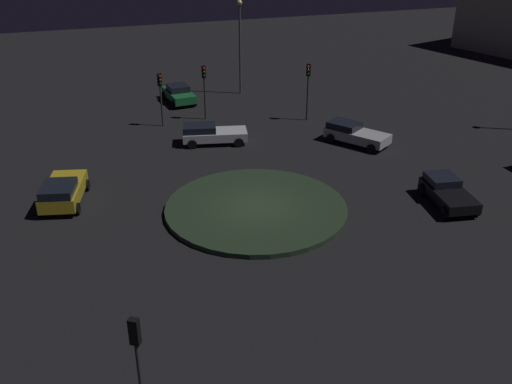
{
  "coord_description": "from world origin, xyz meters",
  "views": [
    {
      "loc": [
        -8.82,
        -25.52,
        14.42
      ],
      "look_at": [
        0.0,
        0.0,
        1.1
      ],
      "focal_mm": 39.82,
      "sensor_mm": 36.0,
      "label": 1
    }
  ],
  "objects_px": {
    "car_white": "(211,133)",
    "traffic_light_north_near": "(204,82)",
    "car_yellow": "(63,191)",
    "traffic_light_southwest": "(137,348)",
    "car_green": "(179,94)",
    "car_silver": "(355,133)",
    "traffic_light_northeast": "(308,81)",
    "streetlamp_north": "(240,36)",
    "car_black": "(447,192)",
    "traffic_light_north": "(160,89)"
  },
  "relations": [
    {
      "from": "car_white",
      "to": "traffic_light_north_near",
      "type": "xyz_separation_m",
      "value": [
        0.9,
        5.1,
        2.25
      ]
    },
    {
      "from": "car_yellow",
      "to": "traffic_light_southwest",
      "type": "height_order",
      "value": "traffic_light_southwest"
    },
    {
      "from": "car_green",
      "to": "car_yellow",
      "type": "bearing_deg",
      "value": -35.87
    },
    {
      "from": "car_green",
      "to": "car_white",
      "type": "relative_size",
      "value": 0.92
    },
    {
      "from": "traffic_light_southwest",
      "to": "car_green",
      "type": "bearing_deg",
      "value": 19.41
    },
    {
      "from": "traffic_light_north_near",
      "to": "traffic_light_southwest",
      "type": "bearing_deg",
      "value": -13.87
    },
    {
      "from": "car_silver",
      "to": "traffic_light_southwest",
      "type": "distance_m",
      "value": 26.06
    },
    {
      "from": "car_silver",
      "to": "car_white",
      "type": "relative_size",
      "value": 0.99
    },
    {
      "from": "traffic_light_northeast",
      "to": "streetlamp_north",
      "type": "relative_size",
      "value": 0.55
    },
    {
      "from": "car_green",
      "to": "traffic_light_north_near",
      "type": "relative_size",
      "value": 1.03
    },
    {
      "from": "car_black",
      "to": "car_silver",
      "type": "bearing_deg",
      "value": -167.13
    },
    {
      "from": "car_green",
      "to": "traffic_light_southwest",
      "type": "xyz_separation_m",
      "value": [
        -8.11,
        -32.55,
        2.02
      ]
    },
    {
      "from": "traffic_light_north",
      "to": "traffic_light_northeast",
      "type": "distance_m",
      "value": 10.99
    },
    {
      "from": "car_yellow",
      "to": "car_white",
      "type": "bearing_deg",
      "value": -44.34
    },
    {
      "from": "car_silver",
      "to": "car_white",
      "type": "height_order",
      "value": "car_silver"
    },
    {
      "from": "car_silver",
      "to": "streetlamp_north",
      "type": "xyz_separation_m",
      "value": [
        -3.75,
        14.23,
        4.26
      ]
    },
    {
      "from": "traffic_light_northeast",
      "to": "traffic_light_north_near",
      "type": "distance_m",
      "value": 7.83
    },
    {
      "from": "streetlamp_north",
      "to": "traffic_light_northeast",
      "type": "bearing_deg",
      "value": -73.13
    },
    {
      "from": "car_white",
      "to": "traffic_light_north_near",
      "type": "bearing_deg",
      "value": 92.91
    },
    {
      "from": "car_yellow",
      "to": "traffic_light_north",
      "type": "xyz_separation_m",
      "value": [
        7.52,
        10.89,
        2.05
      ]
    },
    {
      "from": "streetlamp_north",
      "to": "traffic_light_north_near",
      "type": "bearing_deg",
      "value": -128.78
    },
    {
      "from": "car_green",
      "to": "streetlamp_north",
      "type": "bearing_deg",
      "value": 93.3
    },
    {
      "from": "car_yellow",
      "to": "traffic_light_north_near",
      "type": "distance_m",
      "value": 15.92
    },
    {
      "from": "car_white",
      "to": "traffic_light_north",
      "type": "distance_m",
      "value": 5.7
    },
    {
      "from": "car_silver",
      "to": "car_white",
      "type": "bearing_deg",
      "value": -142.19
    },
    {
      "from": "traffic_light_northeast",
      "to": "car_yellow",
      "type": "bearing_deg",
      "value": -30.95
    },
    {
      "from": "traffic_light_north",
      "to": "traffic_light_northeast",
      "type": "xyz_separation_m",
      "value": [
        10.75,
        -2.29,
        0.25
      ]
    },
    {
      "from": "car_black",
      "to": "traffic_light_southwest",
      "type": "relative_size",
      "value": 1.06
    },
    {
      "from": "car_silver",
      "to": "traffic_light_north_near",
      "type": "bearing_deg",
      "value": -167.66
    },
    {
      "from": "car_white",
      "to": "streetlamp_north",
      "type": "distance_m",
      "value": 13.04
    },
    {
      "from": "car_yellow",
      "to": "traffic_light_northeast",
      "type": "distance_m",
      "value": 20.33
    },
    {
      "from": "car_yellow",
      "to": "car_black",
      "type": "bearing_deg",
      "value": -95.0
    },
    {
      "from": "car_silver",
      "to": "car_black",
      "type": "distance_m",
      "value": 9.77
    },
    {
      "from": "car_green",
      "to": "traffic_light_north",
      "type": "distance_m",
      "value": 6.39
    },
    {
      "from": "traffic_light_southwest",
      "to": "traffic_light_northeast",
      "type": "relative_size",
      "value": 0.89
    },
    {
      "from": "car_black",
      "to": "traffic_light_north",
      "type": "distance_m",
      "value": 21.68
    },
    {
      "from": "traffic_light_north",
      "to": "traffic_light_north_near",
      "type": "height_order",
      "value": "traffic_light_north_near"
    },
    {
      "from": "car_white",
      "to": "traffic_light_north",
      "type": "height_order",
      "value": "traffic_light_north"
    },
    {
      "from": "traffic_light_northeast",
      "to": "traffic_light_southwest",
      "type": "bearing_deg",
      "value": 0.21
    },
    {
      "from": "car_green",
      "to": "car_white",
      "type": "xyz_separation_m",
      "value": [
        0.11,
        -10.17,
        -0.02
      ]
    },
    {
      "from": "car_silver",
      "to": "car_black",
      "type": "height_order",
      "value": "car_silver"
    },
    {
      "from": "traffic_light_north_near",
      "to": "car_yellow",
      "type": "bearing_deg",
      "value": -39.47
    },
    {
      "from": "traffic_light_north",
      "to": "traffic_light_southwest",
      "type": "height_order",
      "value": "traffic_light_north"
    },
    {
      "from": "car_black",
      "to": "car_white",
      "type": "bearing_deg",
      "value": -132.95
    },
    {
      "from": "traffic_light_northeast",
      "to": "streetlamp_north",
      "type": "bearing_deg",
      "value": -129.31
    },
    {
      "from": "traffic_light_northeast",
      "to": "car_green",
      "type": "bearing_deg",
      "value": -99.3
    },
    {
      "from": "traffic_light_north_near",
      "to": "car_black",
      "type": "bearing_deg",
      "value": 30.82
    },
    {
      "from": "car_silver",
      "to": "traffic_light_north_near",
      "type": "relative_size",
      "value": 1.11
    },
    {
      "from": "car_silver",
      "to": "car_yellow",
      "type": "relative_size",
      "value": 1.05
    },
    {
      "from": "car_green",
      "to": "car_black",
      "type": "height_order",
      "value": "car_green"
    }
  ]
}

